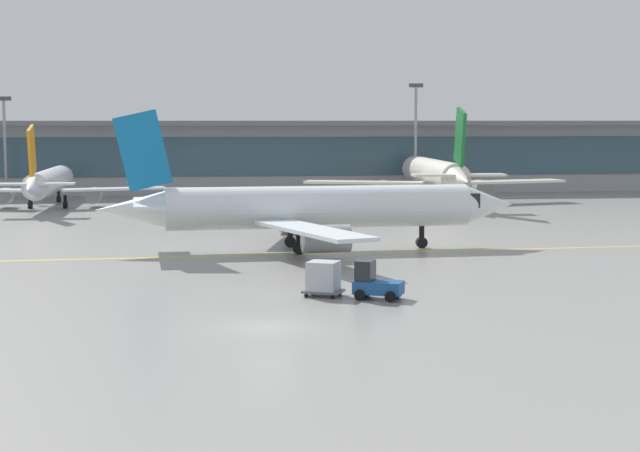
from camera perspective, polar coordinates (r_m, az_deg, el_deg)
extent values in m
plane|color=gray|center=(48.48, -2.96, -5.64)|extent=(400.00, 400.00, 0.00)
cube|color=yellow|center=(74.84, 0.12, -1.54)|extent=(109.85, 6.38, 0.01)
cube|color=#9EA3A8|center=(138.25, -5.65, 3.72)|extent=(211.51, 8.00, 9.00)
cube|color=#385666|center=(134.16, -5.61, 3.85)|extent=(203.05, 0.16, 5.04)
cube|color=slate|center=(136.65, -5.66, 5.71)|extent=(219.97, 11.00, 0.60)
cylinder|color=silver|center=(118.31, -14.77, 2.40)|extent=(2.97, 20.07, 2.78)
cone|color=silver|center=(129.88, -14.03, 2.71)|extent=(2.68, 3.37, 2.65)
cube|color=black|center=(127.65, -14.17, 2.81)|extent=(2.20, 2.53, 0.97)
cone|color=silver|center=(106.22, -15.71, 1.99)|extent=(2.41, 4.48, 2.37)
cylinder|color=#999EA3|center=(118.80, -17.09, 1.60)|extent=(1.75, 2.96, 1.72)
cube|color=silver|center=(115.91, -11.39, 2.03)|extent=(11.75, 5.59, 0.23)
cylinder|color=#999EA3|center=(117.40, -12.44, 1.67)|extent=(1.75, 2.96, 1.72)
cube|color=orange|center=(106.93, -15.69, 4.04)|extent=(0.33, 3.76, 5.24)
cube|color=silver|center=(107.74, -16.69, 2.24)|extent=(4.11, 2.00, 0.20)
cube|color=silver|center=(107.09, -14.53, 2.28)|extent=(4.11, 2.00, 0.20)
cylinder|color=black|center=(125.38, -14.29, 1.62)|extent=(0.36, 0.36, 1.47)
cylinder|color=black|center=(125.41, -14.28, 1.45)|extent=(0.46, 0.74, 0.74)
cylinder|color=black|center=(117.12, -15.77, 1.29)|extent=(0.36, 0.36, 1.47)
cylinder|color=black|center=(117.15, -15.76, 1.11)|extent=(0.46, 0.74, 0.74)
cylinder|color=black|center=(116.58, -13.94, 1.32)|extent=(0.36, 0.36, 1.47)
cylinder|color=black|center=(116.60, -13.94, 1.14)|extent=(0.46, 0.74, 0.74)
cylinder|color=silver|center=(122.10, 6.31, 2.92)|extent=(4.06, 24.07, 3.33)
cone|color=silver|center=(135.81, 5.12, 3.23)|extent=(3.28, 4.09, 3.16)
cube|color=black|center=(133.18, 5.33, 3.36)|extent=(2.69, 3.07, 1.17)
cone|color=silver|center=(107.81, 7.87, 2.51)|extent=(2.99, 5.41, 2.83)
cube|color=silver|center=(118.79, 2.46, 2.43)|extent=(14.01, 7.17, 0.27)
cylinder|color=#999EA3|center=(120.70, 3.65, 2.04)|extent=(2.16, 3.59, 2.06)
cube|color=silver|center=(122.26, 10.41, 2.44)|extent=(14.06, 6.43, 0.27)
cylinder|color=#999EA3|center=(123.02, 8.98, 2.05)|extent=(2.16, 3.59, 2.06)
cube|color=#19662D|center=(108.68, 7.78, 4.92)|extent=(0.49, 4.50, 6.27)
cube|color=silver|center=(108.67, 6.44, 2.82)|extent=(4.97, 2.50, 0.24)
cube|color=silver|center=(109.77, 8.95, 2.82)|extent=(4.97, 2.50, 0.24)
cylinder|color=black|center=(130.47, 5.56, 2.00)|extent=(0.43, 0.43, 1.76)
cylinder|color=black|center=(130.50, 5.55, 1.81)|extent=(0.57, 0.90, 0.88)
cylinder|color=black|center=(119.90, 5.43, 1.66)|extent=(0.43, 0.43, 1.76)
cylinder|color=black|center=(119.94, 5.42, 1.45)|extent=(0.57, 0.90, 0.88)
cylinder|color=black|center=(120.82, 7.53, 1.67)|extent=(0.43, 0.43, 1.76)
cylinder|color=black|center=(120.86, 7.52, 1.46)|extent=(0.57, 0.90, 0.88)
cylinder|color=white|center=(76.47, -0.06, 1.06)|extent=(22.83, 4.39, 3.15)
cone|color=white|center=(79.85, 9.33, 1.19)|extent=(3.94, 3.20, 2.99)
cube|color=black|center=(79.01, 7.61, 1.45)|extent=(2.97, 2.61, 1.10)
cone|color=white|center=(75.29, -10.51, 0.89)|extent=(5.18, 2.95, 2.68)
cube|color=white|center=(84.19, -2.27, 0.91)|extent=(5.79, 13.31, 0.26)
cylinder|color=#999EA3|center=(81.92, -1.05, 0.16)|extent=(3.44, 2.13, 1.95)
cube|color=white|center=(68.32, -0.41, -0.25)|extent=(7.06, 13.23, 0.26)
cylinder|color=#999EA3|center=(71.20, 0.34, -0.71)|extent=(3.44, 2.13, 1.95)
cube|color=#1472B2|center=(75.04, -9.80, 4.14)|extent=(4.26, 0.57, 5.93)
cube|color=white|center=(77.56, -9.49, 1.40)|extent=(2.47, 4.75, 0.22)
cube|color=white|center=(72.94, -9.44, 1.12)|extent=(2.47, 4.75, 0.22)
cylinder|color=black|center=(78.48, 5.66, -0.61)|extent=(0.41, 0.41, 1.67)
cylinder|color=black|center=(78.53, 5.65, -0.91)|extent=(0.86, 0.55, 0.83)
cylinder|color=black|center=(78.50, -1.67, -0.58)|extent=(0.41, 0.41, 1.67)
cylinder|color=black|center=(78.55, -1.67, -0.89)|extent=(0.86, 0.55, 0.83)
cylinder|color=black|center=(74.31, -1.18, -0.95)|extent=(0.41, 0.41, 1.67)
cylinder|color=black|center=(74.36, -1.18, -1.27)|extent=(0.86, 0.55, 0.83)
cube|color=#194C8C|center=(55.92, 3.26, -3.42)|extent=(2.95, 2.37, 0.70)
cube|color=#1E2328|center=(55.98, 2.53, -2.47)|extent=(1.34, 1.51, 1.10)
cylinder|color=black|center=(56.44, 4.28, -3.70)|extent=(0.64, 0.45, 0.60)
cylinder|color=black|center=(55.10, 3.93, -3.93)|extent=(0.64, 0.45, 0.60)
cylinder|color=black|center=(56.86, 2.61, -3.62)|extent=(0.64, 0.45, 0.60)
cylinder|color=black|center=(55.54, 2.22, -3.84)|extent=(0.64, 0.45, 0.60)
cube|color=#595B60|center=(56.86, 0.18, -3.63)|extent=(2.58, 2.34, 0.12)
cube|color=#B2B7C1|center=(56.72, 0.18, -2.77)|extent=(2.09, 2.04, 1.60)
cylinder|color=black|center=(57.32, 1.12, -3.73)|extent=(0.24, 0.18, 0.22)
cylinder|color=black|center=(56.01, 0.69, -3.95)|extent=(0.24, 0.18, 0.22)
cylinder|color=black|center=(57.78, -0.31, -3.65)|extent=(0.24, 0.18, 0.22)
cylinder|color=black|center=(56.47, -0.76, -3.87)|extent=(0.24, 0.18, 0.22)
cylinder|color=gray|center=(131.90, -17.05, 4.04)|extent=(0.36, 0.36, 12.04)
cube|color=#3F3F42|center=(131.88, -17.14, 6.77)|extent=(1.80, 0.30, 0.50)
cylinder|color=gray|center=(131.52, 5.32, 4.65)|extent=(0.36, 0.36, 13.79)
cube|color=#3F3F42|center=(131.56, 5.35, 7.77)|extent=(1.80, 0.30, 0.50)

